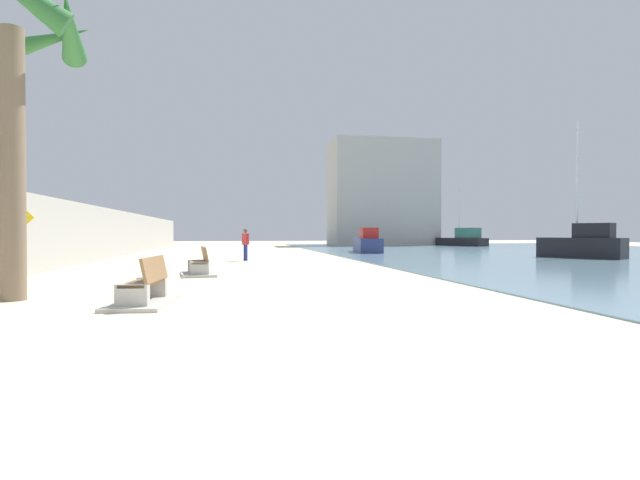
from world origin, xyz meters
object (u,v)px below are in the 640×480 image
object	(u,v)px
bench_near	(144,293)
bench_far	(199,268)
person_walking	(246,242)
boat_mid_bay	(368,243)
palm_tree	(12,60)
pedestrian_sign	(19,233)
boat_outer	(463,239)
boat_far_left	(583,244)

from	to	relation	value
bench_near	bench_far	xyz separation A→B (m)	(0.62, 6.86, 0.00)
person_walking	boat_mid_bay	xyz separation A→B (m)	(9.01, 8.59, -0.26)
bench_near	bench_far	size ratio (longest dim) A/B	0.99
bench_far	boat_mid_bay	world-z (taller)	boat_mid_bay
person_walking	boat_mid_bay	size ratio (longest dim) A/B	0.33
bench_far	palm_tree	bearing A→B (deg)	-121.78
palm_tree	pedestrian_sign	world-z (taller)	palm_tree
bench_near	bench_far	world-z (taller)	same
palm_tree	bench_near	size ratio (longest dim) A/B	3.25
boat_outer	person_walking	bearing A→B (deg)	-135.74
bench_near	palm_tree	bearing A→B (deg)	157.22
bench_near	pedestrian_sign	distance (m)	7.07
bench_far	boat_mid_bay	xyz separation A→B (m)	(10.83, 17.05, 0.48)
person_walking	boat_mid_bay	bearing A→B (deg)	43.62
bench_far	boat_outer	xyz separation A→B (m)	(25.64, 31.68, 0.53)
boat_far_left	pedestrian_sign	size ratio (longest dim) A/B	3.33
bench_far	person_walking	xyz separation A→B (m)	(1.82, 8.47, 0.74)
boat_far_left	bench_far	bearing A→B (deg)	-160.89
bench_near	boat_far_left	xyz separation A→B (m)	(21.16, 13.97, 0.59)
bench_near	boat_mid_bay	distance (m)	26.51
bench_far	boat_far_left	world-z (taller)	boat_far_left
boat_far_left	boat_outer	xyz separation A→B (m)	(5.09, 24.56, -0.06)
boat_outer	pedestrian_sign	distance (m)	45.18
bench_far	boat_far_left	size ratio (longest dim) A/B	0.29
palm_tree	bench_near	world-z (taller)	palm_tree
person_walking	boat_outer	bearing A→B (deg)	44.26
person_walking	boat_outer	distance (m)	33.26
pedestrian_sign	bench_near	bearing A→B (deg)	-50.54
boat_outer	palm_tree	bearing A→B (deg)	-127.98
palm_tree	bench_near	xyz separation A→B (m)	(2.88, -1.21, -4.93)
palm_tree	bench_near	bearing A→B (deg)	-22.78
boat_far_left	bench_near	bearing A→B (deg)	-146.56
palm_tree	boat_far_left	size ratio (longest dim) A/B	0.92
bench_near	boat_mid_bay	xyz separation A→B (m)	(11.44, 23.91, 0.48)
palm_tree	boat_far_left	bearing A→B (deg)	27.96
bench_far	pedestrian_sign	world-z (taller)	pedestrian_sign
bench_near	pedestrian_sign	world-z (taller)	pedestrian_sign
bench_near	boat_outer	distance (m)	46.63
bench_near	person_walking	size ratio (longest dim) A/B	1.31
palm_tree	pedestrian_sign	bearing A→B (deg)	110.32
bench_near	person_walking	xyz separation A→B (m)	(2.43, 15.32, 0.74)
palm_tree	boat_far_left	distance (m)	27.57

